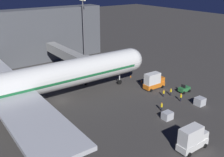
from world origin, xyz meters
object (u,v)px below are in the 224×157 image
Objects in this scene: cargo_truck_aft at (154,81)px; ground_crew_marshaller_fwd at (149,77)px; apron_floodlight_mast at (84,25)px; ground_crew_near_nose_gear at (171,92)px; catering_truck at (192,138)px; traffic_cone_nose_port at (142,81)px; jet_bridge at (70,56)px; ground_crew_by_tug at (181,97)px; baggage_container_mid_row at (167,116)px; traffic_cone_nose_starboard at (131,76)px; baggage_container_near_belt at (200,101)px; ground_crew_by_belt_loader at (162,106)px; ground_crew_under_port_wing at (164,93)px; baggage_tug_spare at (184,89)px.

cargo_truck_aft reaches higher than ground_crew_marshaller_fwd.
ground_crew_near_nose_gear is at bearing -179.09° from apron_floodlight_mast.
traffic_cone_nose_port is (25.98, -12.77, -1.74)m from catering_truck.
ground_crew_marshaller_fwd reaches higher than traffic_cone_nose_port.
ground_crew_by_tug is (-27.80, -12.16, -4.78)m from jet_bridge.
ground_crew_marshaller_fwd is (16.61, -10.97, 0.30)m from baggage_container_mid_row.
jet_bridge is 12.10× the size of ground_crew_by_tug.
jet_bridge is 19.99m from traffic_cone_nose_port.
jet_bridge reaches higher than catering_truck.
ground_crew_by_tug reaches higher than traffic_cone_nose_starboard.
baggage_container_near_belt reaches higher than baggage_container_mid_row.
baggage_container_mid_row is 23.27m from traffic_cone_nose_starboard.
ground_crew_by_belt_loader reaches higher than baggage_container_mid_row.
baggage_container_near_belt reaches higher than traffic_cone_nose_port.
ground_crew_by_belt_loader is at bearing 158.65° from traffic_cone_nose_starboard.
ground_crew_by_tug is (-8.61, 0.11, -0.96)m from cargo_truck_aft.
ground_crew_under_port_wing reaches higher than baggage_container_near_belt.
traffic_cone_nose_port is (10.65, 3.86, -0.51)m from baggage_tug_spare.
baggage_container_mid_row reaches higher than traffic_cone_nose_port.
catering_truck is at bearing 132.69° from baggage_tug_spare.
ground_crew_by_tug reaches higher than traffic_cone_nose_port.
cargo_truck_aft is 5.18m from ground_crew_marshaller_fwd.
catering_truck reaches higher than ground_crew_by_tug.
ground_crew_by_tug is at bearing -161.76° from ground_crew_under_port_wing.
jet_bridge is 30.44m from baggage_tug_spare.
traffic_cone_nose_port is at bearing -27.09° from baggage_container_mid_row.
cargo_truck_aft is at bearing -30.14° from catering_truck.
apron_floodlight_mast is 38.62m from ground_crew_under_port_wing.
baggage_container_mid_row is at bearing 153.13° from ground_crew_by_belt_loader.
baggage_container_near_belt is at bearing -176.68° from traffic_cone_nose_starboard.
ground_crew_near_nose_gear is at bearing -38.50° from catering_truck.
ground_crew_by_belt_loader is at bearing -169.00° from jet_bridge.
apron_floodlight_mast is 10.17× the size of baggage_container_near_belt.
catering_truck is 17.48m from ground_crew_by_tug.
jet_bridge is 41.27× the size of traffic_cone_nose_starboard.
ground_crew_under_port_wing is at bearing -42.18° from baggage_container_mid_row.
jet_bridge reaches higher than baggage_tug_spare.
catering_truck is at bearing 155.00° from ground_crew_by_belt_loader.
ground_crew_marshaller_fwd is at bearing -3.31° from baggage_container_near_belt.
cargo_truck_aft is at bearing -33.92° from baggage_container_mid_row.
baggage_container_mid_row is 1.11× the size of ground_crew_under_port_wing.
jet_bridge is 17.11m from traffic_cone_nose_starboard.
baggage_container_near_belt is at bearing -157.16° from ground_crew_under_port_wing.
baggage_container_near_belt is 10.02m from baggage_container_mid_row.
traffic_cone_nose_port is at bearing -178.45° from apron_floodlight_mast.
jet_bridge is at bearing 41.70° from traffic_cone_nose_port.
apron_floodlight_mast is 34.73× the size of traffic_cone_nose_port.
ground_crew_by_belt_loader reaches higher than ground_crew_under_port_wing.
jet_bridge is 12.14× the size of ground_crew_by_belt_loader.
cargo_truck_aft is 2.93× the size of ground_crew_by_belt_loader.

